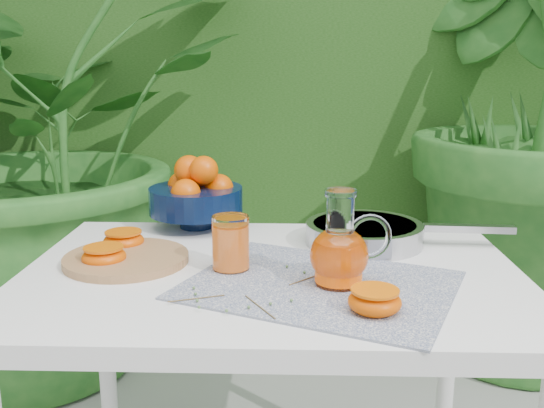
{
  "coord_description": "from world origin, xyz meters",
  "views": [
    {
      "loc": [
        -0.04,
        -1.09,
        1.16
      ],
      "look_at": [
        -0.08,
        0.09,
        0.88
      ],
      "focal_mm": 40.0,
      "sensor_mm": 36.0,
      "label": 1
    }
  ],
  "objects_px": {
    "white_table": "(272,307)",
    "juice_pitcher": "(340,252)",
    "saute_pan": "(366,232)",
    "cutting_board": "(126,259)",
    "fruit_bowl": "(197,194)"
  },
  "relations": [
    {
      "from": "white_table",
      "to": "juice_pitcher",
      "type": "height_order",
      "value": "juice_pitcher"
    },
    {
      "from": "white_table",
      "to": "saute_pan",
      "type": "relative_size",
      "value": 2.11
    },
    {
      "from": "white_table",
      "to": "cutting_board",
      "type": "distance_m",
      "value": 0.32
    },
    {
      "from": "fruit_bowl",
      "to": "saute_pan",
      "type": "height_order",
      "value": "fruit_bowl"
    },
    {
      "from": "juice_pitcher",
      "to": "white_table",
      "type": "bearing_deg",
      "value": 144.91
    },
    {
      "from": "fruit_bowl",
      "to": "juice_pitcher",
      "type": "bearing_deg",
      "value": -50.94
    },
    {
      "from": "white_table",
      "to": "juice_pitcher",
      "type": "relative_size",
      "value": 5.56
    },
    {
      "from": "fruit_bowl",
      "to": "juice_pitcher",
      "type": "distance_m",
      "value": 0.52
    },
    {
      "from": "cutting_board",
      "to": "saute_pan",
      "type": "height_order",
      "value": "saute_pan"
    },
    {
      "from": "white_table",
      "to": "juice_pitcher",
      "type": "distance_m",
      "value": 0.22
    },
    {
      "from": "fruit_bowl",
      "to": "saute_pan",
      "type": "xyz_separation_m",
      "value": [
        0.41,
        -0.13,
        -0.06
      ]
    },
    {
      "from": "fruit_bowl",
      "to": "saute_pan",
      "type": "distance_m",
      "value": 0.43
    },
    {
      "from": "cutting_board",
      "to": "juice_pitcher",
      "type": "bearing_deg",
      "value": -15.56
    },
    {
      "from": "white_table",
      "to": "juice_pitcher",
      "type": "bearing_deg",
      "value": -35.09
    },
    {
      "from": "cutting_board",
      "to": "saute_pan",
      "type": "xyz_separation_m",
      "value": [
        0.51,
        0.15,
        0.02
      ]
    }
  ]
}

